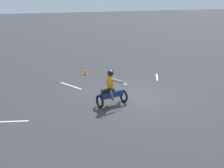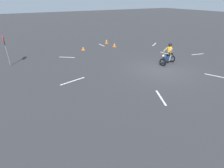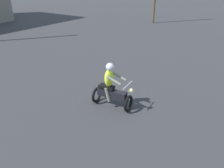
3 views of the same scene
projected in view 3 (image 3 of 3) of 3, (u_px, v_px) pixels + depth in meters
name	position (u px, v px, depth m)	size (l,w,h in m)	color
motorcycle_rider_background	(111.00, 88.00, 7.67)	(0.76, 1.54, 1.66)	black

